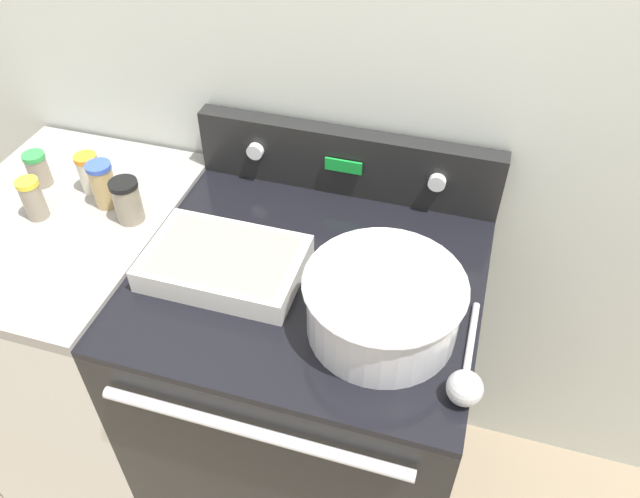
% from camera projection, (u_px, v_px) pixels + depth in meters
% --- Properties ---
extents(kitchen_wall, '(8.00, 0.05, 2.50)m').
position_uv_depth(kitchen_wall, '(357.00, 58.00, 1.38)').
color(kitchen_wall, silver).
rests_on(kitchen_wall, ground_plane).
extents(stove_range, '(0.74, 0.70, 0.93)m').
position_uv_depth(stove_range, '(311.00, 396.00, 1.66)').
color(stove_range, black).
rests_on(stove_range, ground_plane).
extents(control_panel, '(0.74, 0.07, 0.17)m').
position_uv_depth(control_panel, '(347.00, 162.00, 1.50)').
color(control_panel, black).
rests_on(control_panel, stove_range).
extents(side_counter, '(0.52, 0.67, 0.94)m').
position_uv_depth(side_counter, '(102.00, 342.00, 1.78)').
color(side_counter, silver).
rests_on(side_counter, ground_plane).
extents(mixing_bowl, '(0.31, 0.31, 0.13)m').
position_uv_depth(mixing_bowl, '(383.00, 302.00, 1.18)').
color(mixing_bowl, silver).
rests_on(mixing_bowl, stove_range).
extents(casserole_dish, '(0.33, 0.22, 0.05)m').
position_uv_depth(casserole_dish, '(224.00, 262.00, 1.32)').
color(casserole_dish, silver).
rests_on(casserole_dish, stove_range).
extents(ladle, '(0.07, 0.26, 0.07)m').
position_uv_depth(ladle, '(465.00, 382.00, 1.10)').
color(ladle, '#B7B7B7').
rests_on(ladle, stove_range).
extents(spice_jar_black_cap, '(0.07, 0.07, 0.11)m').
position_uv_depth(spice_jar_black_cap, '(127.00, 201.00, 1.42)').
color(spice_jar_black_cap, gray).
rests_on(spice_jar_black_cap, side_counter).
extents(spice_jar_blue_cap, '(0.06, 0.06, 0.11)m').
position_uv_depth(spice_jar_blue_cap, '(103.00, 184.00, 1.46)').
color(spice_jar_blue_cap, tan).
rests_on(spice_jar_blue_cap, side_counter).
extents(spice_jar_orange_cap, '(0.05, 0.05, 0.10)m').
position_uv_depth(spice_jar_orange_cap, '(90.00, 173.00, 1.50)').
color(spice_jar_orange_cap, beige).
rests_on(spice_jar_orange_cap, side_counter).
extents(spice_jar_yellow_cap, '(0.05, 0.05, 0.10)m').
position_uv_depth(spice_jar_yellow_cap, '(33.00, 199.00, 1.43)').
color(spice_jar_yellow_cap, gray).
rests_on(spice_jar_yellow_cap, side_counter).
extents(spice_jar_green_cap, '(0.05, 0.05, 0.09)m').
position_uv_depth(spice_jar_green_cap, '(38.00, 169.00, 1.53)').
color(spice_jar_green_cap, gray).
rests_on(spice_jar_green_cap, side_counter).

